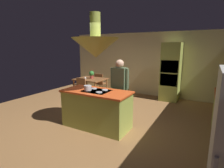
# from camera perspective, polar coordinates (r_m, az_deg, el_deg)

# --- Properties ---
(ground) EXTENTS (8.16, 8.16, 0.00)m
(ground) POSITION_cam_1_polar(r_m,az_deg,el_deg) (4.79, -3.45, -12.54)
(ground) COLOR olive
(wall_back) EXTENTS (6.80, 0.10, 2.55)m
(wall_back) POSITION_cam_1_polar(r_m,az_deg,el_deg) (7.54, 10.72, 6.26)
(wall_back) COLOR beige
(wall_back) RESTS_ON ground
(kitchen_island) EXTENTS (1.69, 0.81, 0.95)m
(kitchen_island) POSITION_cam_1_polar(r_m,az_deg,el_deg) (4.46, -4.92, -7.94)
(kitchen_island) COLOR #939E42
(kitchen_island) RESTS_ON ground
(oven_tower) EXTENTS (0.66, 0.62, 2.13)m
(oven_tower) POSITION_cam_1_polar(r_m,az_deg,el_deg) (6.89, 18.28, 3.62)
(oven_tower) COLOR #939E42
(oven_tower) RESTS_ON ground
(dining_table) EXTENTS (1.12, 0.93, 0.76)m
(dining_table) POSITION_cam_1_polar(r_m,az_deg,el_deg) (7.02, -6.91, 0.95)
(dining_table) COLOR brown
(dining_table) RESTS_ON ground
(person_at_island) EXTENTS (0.53, 0.22, 1.65)m
(person_at_island) POSITION_cam_1_polar(r_m,az_deg,el_deg) (4.75, 2.41, -0.67)
(person_at_island) COLOR tan
(person_at_island) RESTS_ON ground
(range_hood) EXTENTS (1.10, 1.10, 1.00)m
(range_hood) POSITION_cam_1_polar(r_m,az_deg,el_deg) (4.20, -5.29, 11.88)
(range_hood) COLOR #939E42
(pendant_light_over_table) EXTENTS (0.32, 0.32, 0.82)m
(pendant_light_over_table) POSITION_cam_1_polar(r_m,az_deg,el_deg) (6.90, -7.16, 10.77)
(pendant_light_over_table) COLOR beige
(chair_facing_island) EXTENTS (0.40, 0.40, 0.87)m
(chair_facing_island) POSITION_cam_1_polar(r_m,az_deg,el_deg) (6.52, -10.42, -1.43)
(chair_facing_island) COLOR brown
(chair_facing_island) RESTS_ON ground
(chair_by_back_wall) EXTENTS (0.40, 0.40, 0.87)m
(chair_by_back_wall) POSITION_cam_1_polar(r_m,az_deg,el_deg) (7.61, -3.85, 0.62)
(chair_by_back_wall) COLOR brown
(chair_by_back_wall) RESTS_ON ground
(potted_plant_on_table) EXTENTS (0.20, 0.20, 0.30)m
(potted_plant_on_table) POSITION_cam_1_polar(r_m,az_deg,el_deg) (7.01, -6.56, 3.13)
(potted_plant_on_table) COLOR #99382D
(potted_plant_on_table) RESTS_ON dining_table
(cup_on_table) EXTENTS (0.07, 0.07, 0.09)m
(cup_on_table) POSITION_cam_1_polar(r_m,az_deg,el_deg) (6.86, -8.61, 1.84)
(cup_on_table) COLOR white
(cup_on_table) RESTS_ON dining_table
(cooking_pot_on_cooktop) EXTENTS (0.18, 0.18, 0.12)m
(cooking_pot_on_cooktop) POSITION_cam_1_polar(r_m,az_deg,el_deg) (4.30, -7.78, -1.26)
(cooking_pot_on_cooktop) COLOR #B2B2B7
(cooking_pot_on_cooktop) RESTS_ON kitchen_island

